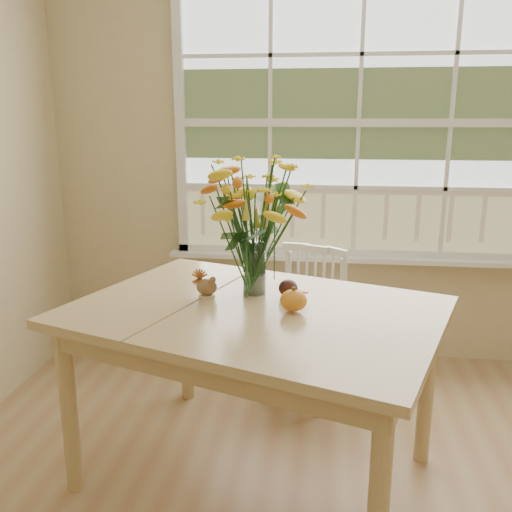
# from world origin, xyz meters

# --- Properties ---
(wall_back) EXTENTS (4.00, 0.02, 2.70)m
(wall_back) POSITION_xyz_m (0.00, 2.25, 1.35)
(wall_back) COLOR #CBB681
(wall_back) RESTS_ON floor
(window) EXTENTS (2.42, 0.12, 1.74)m
(window) POSITION_xyz_m (0.00, 2.21, 1.53)
(window) COLOR silver
(window) RESTS_ON wall_back
(dining_table) EXTENTS (1.77, 1.51, 0.80)m
(dining_table) POSITION_xyz_m (-0.47, 0.86, 0.71)
(dining_table) COLOR tan
(dining_table) RESTS_ON floor
(windsor_chair) EXTENTS (0.51, 0.50, 0.85)m
(windsor_chair) POSITION_xyz_m (-0.27, 1.66, 0.48)
(windsor_chair) COLOR white
(windsor_chair) RESTS_ON floor
(flower_vase) EXTENTS (0.49, 0.49, 0.59)m
(flower_vase) POSITION_xyz_m (-0.50, 1.06, 1.16)
(flower_vase) COLOR white
(flower_vase) RESTS_ON dining_table
(pumpkin) EXTENTS (0.11, 0.11, 0.09)m
(pumpkin) POSITION_xyz_m (-0.31, 0.83, 0.85)
(pumpkin) COLOR orange
(pumpkin) RESTS_ON dining_table
(turkey_figurine) EXTENTS (0.10, 0.07, 0.12)m
(turkey_figurine) POSITION_xyz_m (-0.70, 0.97, 0.85)
(turkey_figurine) COLOR #CCB78C
(turkey_figurine) RESTS_ON dining_table
(dark_gourd) EXTENTS (0.13, 0.09, 0.08)m
(dark_gourd) POSITION_xyz_m (-0.34, 1.02, 0.84)
(dark_gourd) COLOR #38160F
(dark_gourd) RESTS_ON dining_table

